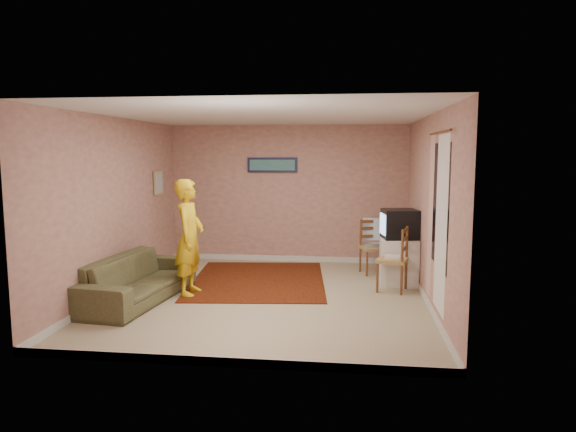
# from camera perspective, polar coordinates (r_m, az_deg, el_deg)

# --- Properties ---
(ground) EXTENTS (5.00, 5.00, 0.00)m
(ground) POSITION_cam_1_polar(r_m,az_deg,el_deg) (7.56, -2.24, -8.93)
(ground) COLOR tan
(ground) RESTS_ON ground
(wall_back) EXTENTS (4.50, 0.02, 2.60)m
(wall_back) POSITION_cam_1_polar(r_m,az_deg,el_deg) (9.78, 0.02, 2.47)
(wall_back) COLOR tan
(wall_back) RESTS_ON ground
(wall_front) EXTENTS (4.50, 0.02, 2.60)m
(wall_front) POSITION_cam_1_polar(r_m,az_deg,el_deg) (4.88, -6.93, -2.21)
(wall_front) COLOR tan
(wall_front) RESTS_ON ground
(wall_left) EXTENTS (0.02, 5.00, 2.60)m
(wall_left) POSITION_cam_1_polar(r_m,az_deg,el_deg) (7.98, -18.45, 1.07)
(wall_left) COLOR tan
(wall_left) RESTS_ON ground
(wall_right) EXTENTS (0.02, 5.00, 2.60)m
(wall_right) POSITION_cam_1_polar(r_m,az_deg,el_deg) (7.31, 15.42, 0.66)
(wall_right) COLOR tan
(wall_right) RESTS_ON ground
(ceiling) EXTENTS (4.50, 5.00, 0.02)m
(ceiling) POSITION_cam_1_polar(r_m,az_deg,el_deg) (7.29, -2.34, 11.12)
(ceiling) COLOR silver
(ceiling) RESTS_ON wall_back
(baseboard_back) EXTENTS (4.50, 0.02, 0.10)m
(baseboard_back) POSITION_cam_1_polar(r_m,az_deg,el_deg) (9.95, 0.02, -4.73)
(baseboard_back) COLOR silver
(baseboard_back) RESTS_ON ground
(baseboard_front) EXTENTS (4.50, 0.02, 0.10)m
(baseboard_front) POSITION_cam_1_polar(r_m,az_deg,el_deg) (5.24, -6.69, -15.81)
(baseboard_front) COLOR silver
(baseboard_front) RESTS_ON ground
(baseboard_left) EXTENTS (0.02, 5.00, 0.10)m
(baseboard_left) POSITION_cam_1_polar(r_m,az_deg,el_deg) (8.20, -18.05, -7.65)
(baseboard_left) COLOR silver
(baseboard_left) RESTS_ON ground
(baseboard_right) EXTENTS (0.02, 5.00, 0.10)m
(baseboard_right) POSITION_cam_1_polar(r_m,az_deg,el_deg) (7.54, 15.03, -8.82)
(baseboard_right) COLOR silver
(baseboard_right) RESTS_ON ground
(window) EXTENTS (0.01, 1.10, 1.50)m
(window) POSITION_cam_1_polar(r_m,az_deg,el_deg) (6.41, 16.60, 1.10)
(window) COLOR black
(window) RESTS_ON wall_right
(curtain_sheer) EXTENTS (0.01, 0.75, 2.10)m
(curtain_sheer) POSITION_cam_1_polar(r_m,az_deg,el_deg) (6.28, 16.64, -0.86)
(curtain_sheer) COLOR white
(curtain_sheer) RESTS_ON wall_right
(curtain_floral) EXTENTS (0.01, 0.35, 2.10)m
(curtain_floral) POSITION_cam_1_polar(r_m,az_deg,el_deg) (6.96, 15.54, -0.07)
(curtain_floral) COLOR beige
(curtain_floral) RESTS_ON wall_right
(curtain_rod) EXTENTS (0.02, 1.40, 0.02)m
(curtain_rod) POSITION_cam_1_polar(r_m,az_deg,el_deg) (6.37, 16.48, 8.91)
(curtain_rod) COLOR brown
(curtain_rod) RESTS_ON wall_right
(picture_back) EXTENTS (0.95, 0.04, 0.28)m
(picture_back) POSITION_cam_1_polar(r_m,az_deg,el_deg) (9.76, -1.76, 5.69)
(picture_back) COLOR #151939
(picture_back) RESTS_ON wall_back
(picture_left) EXTENTS (0.04, 0.38, 0.42)m
(picture_left) POSITION_cam_1_polar(r_m,az_deg,el_deg) (9.42, -14.19, 3.60)
(picture_left) COLOR tan
(picture_left) RESTS_ON wall_left
(area_rug) EXTENTS (2.37, 2.84, 0.01)m
(area_rug) POSITION_cam_1_polar(r_m,az_deg,el_deg) (8.49, -3.32, -7.11)
(area_rug) COLOR black
(area_rug) RESTS_ON ground
(tv_cabinet) EXTENTS (0.58, 0.53, 0.74)m
(tv_cabinet) POSITION_cam_1_polar(r_m,az_deg,el_deg) (8.34, 12.20, -4.95)
(tv_cabinet) COLOR silver
(tv_cabinet) RESTS_ON ground
(crt_tv) EXTENTS (0.59, 0.55, 0.46)m
(crt_tv) POSITION_cam_1_polar(r_m,az_deg,el_deg) (8.23, 12.27, -0.87)
(crt_tv) COLOR black
(crt_tv) RESTS_ON tv_cabinet
(chair_a) EXTENTS (0.52, 0.51, 0.51)m
(chair_a) POSITION_cam_1_polar(r_m,az_deg,el_deg) (8.95, 9.52, -2.78)
(chair_a) COLOR tan
(chair_a) RESTS_ON ground
(dvd_player) EXTENTS (0.42, 0.33, 0.06)m
(dvd_player) POSITION_cam_1_polar(r_m,az_deg,el_deg) (8.96, 9.51, -3.16)
(dvd_player) COLOR #B5B5BA
(dvd_player) RESTS_ON chair_a
(blue_throw) EXTENTS (0.37, 0.05, 0.39)m
(blue_throw) POSITION_cam_1_polar(r_m,az_deg,el_deg) (9.11, 9.49, -1.45)
(blue_throw) COLOR #8CBEE6
(blue_throw) RESTS_ON chair_a
(chair_b) EXTENTS (0.52, 0.54, 0.53)m
(chair_b) POSITION_cam_1_polar(r_m,az_deg,el_deg) (7.89, 11.53, -3.95)
(chair_b) COLOR tan
(chair_b) RESTS_ON ground
(game_console) EXTENTS (0.23, 0.17, 0.05)m
(game_console) POSITION_cam_1_polar(r_m,az_deg,el_deg) (7.90, 11.52, -4.48)
(game_console) COLOR white
(game_console) RESTS_ON chair_b
(sofa) EXTENTS (1.08, 2.24, 0.63)m
(sofa) POSITION_cam_1_polar(r_m,az_deg,el_deg) (7.60, -16.38, -6.68)
(sofa) COLOR brown
(sofa) RESTS_ON ground
(person) EXTENTS (0.41, 0.62, 1.70)m
(person) POSITION_cam_1_polar(r_m,az_deg,el_deg) (7.65, -10.89, -2.33)
(person) COLOR yellow
(person) RESTS_ON ground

